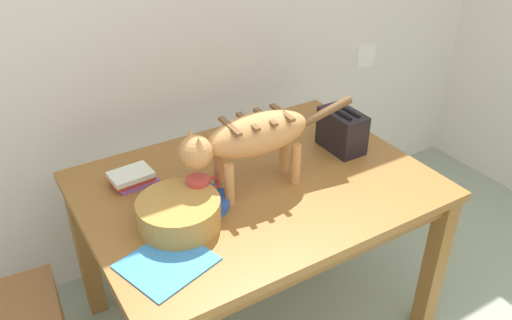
{
  "coord_description": "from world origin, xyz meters",
  "views": [
    {
      "loc": [
        -0.87,
        -0.09,
        1.86
      ],
      "look_at": [
        0.01,
        1.33,
        0.84
      ],
      "focal_mm": 36.88,
      "sensor_mm": 36.0,
      "label": 1
    }
  ],
  "objects_px": {
    "saucer_bowl": "(199,203)",
    "magazine": "(167,263)",
    "cat": "(251,138)",
    "wicker_basket": "(179,213)",
    "toaster": "(342,131)",
    "dining_table": "(256,200)",
    "coffee_mug": "(199,189)",
    "book_stack": "(132,177)"
  },
  "relations": [
    {
      "from": "wicker_basket",
      "to": "toaster",
      "type": "distance_m",
      "value": 0.81
    },
    {
      "from": "book_stack",
      "to": "saucer_bowl",
      "type": "bearing_deg",
      "value": -60.0
    },
    {
      "from": "dining_table",
      "to": "wicker_basket",
      "type": "bearing_deg",
      "value": -166.14
    },
    {
      "from": "dining_table",
      "to": "saucer_bowl",
      "type": "height_order",
      "value": "saucer_bowl"
    },
    {
      "from": "dining_table",
      "to": "toaster",
      "type": "height_order",
      "value": "toaster"
    },
    {
      "from": "dining_table",
      "to": "magazine",
      "type": "distance_m",
      "value": 0.54
    },
    {
      "from": "coffee_mug",
      "to": "book_stack",
      "type": "bearing_deg",
      "value": 120.61
    },
    {
      "from": "dining_table",
      "to": "book_stack",
      "type": "bearing_deg",
      "value": 149.48
    },
    {
      "from": "saucer_bowl",
      "to": "book_stack",
      "type": "distance_m",
      "value": 0.3
    },
    {
      "from": "saucer_bowl",
      "to": "magazine",
      "type": "distance_m",
      "value": 0.31
    },
    {
      "from": "magazine",
      "to": "toaster",
      "type": "xyz_separation_m",
      "value": [
        0.91,
        0.27,
        0.08
      ]
    },
    {
      "from": "dining_table",
      "to": "cat",
      "type": "distance_m",
      "value": 0.31
    },
    {
      "from": "saucer_bowl",
      "to": "book_stack",
      "type": "xyz_separation_m",
      "value": [
        -0.15,
        0.26,
        0.01
      ]
    },
    {
      "from": "book_stack",
      "to": "dining_table",
      "type": "bearing_deg",
      "value": -30.52
    },
    {
      "from": "cat",
      "to": "book_stack",
      "type": "bearing_deg",
      "value": 55.26
    },
    {
      "from": "coffee_mug",
      "to": "toaster",
      "type": "relative_size",
      "value": 0.63
    },
    {
      "from": "magazine",
      "to": "toaster",
      "type": "bearing_deg",
      "value": -0.33
    },
    {
      "from": "dining_table",
      "to": "coffee_mug",
      "type": "bearing_deg",
      "value": -174.38
    },
    {
      "from": "saucer_bowl",
      "to": "book_stack",
      "type": "bearing_deg",
      "value": 120.0
    },
    {
      "from": "magazine",
      "to": "book_stack",
      "type": "height_order",
      "value": "book_stack"
    },
    {
      "from": "dining_table",
      "to": "saucer_bowl",
      "type": "bearing_deg",
      "value": -174.46
    },
    {
      "from": "saucer_bowl",
      "to": "toaster",
      "type": "distance_m",
      "value": 0.7
    },
    {
      "from": "cat",
      "to": "coffee_mug",
      "type": "height_order",
      "value": "cat"
    },
    {
      "from": "dining_table",
      "to": "saucer_bowl",
      "type": "xyz_separation_m",
      "value": [
        -0.25,
        -0.02,
        0.1
      ]
    },
    {
      "from": "cat",
      "to": "wicker_basket",
      "type": "xyz_separation_m",
      "value": [
        -0.32,
        -0.06,
        -0.17
      ]
    },
    {
      "from": "wicker_basket",
      "to": "toaster",
      "type": "bearing_deg",
      "value": 8.72
    },
    {
      "from": "magazine",
      "to": "wicker_basket",
      "type": "relative_size",
      "value": 0.9
    },
    {
      "from": "coffee_mug",
      "to": "magazine",
      "type": "xyz_separation_m",
      "value": [
        -0.22,
        -0.22,
        -0.07
      ]
    },
    {
      "from": "magazine",
      "to": "saucer_bowl",
      "type": "bearing_deg",
      "value": 27.56
    },
    {
      "from": "toaster",
      "to": "dining_table",
      "type": "bearing_deg",
      "value": -175.55
    },
    {
      "from": "cat",
      "to": "book_stack",
      "type": "relative_size",
      "value": 4.0
    },
    {
      "from": "cat",
      "to": "coffee_mug",
      "type": "relative_size",
      "value": 5.63
    },
    {
      "from": "saucer_bowl",
      "to": "wicker_basket",
      "type": "bearing_deg",
      "value": -148.7
    },
    {
      "from": "book_stack",
      "to": "toaster",
      "type": "bearing_deg",
      "value": -13.57
    },
    {
      "from": "coffee_mug",
      "to": "magazine",
      "type": "distance_m",
      "value": 0.32
    },
    {
      "from": "coffee_mug",
      "to": "dining_table",
      "type": "bearing_deg",
      "value": 5.62
    },
    {
      "from": "coffee_mug",
      "to": "wicker_basket",
      "type": "height_order",
      "value": "coffee_mug"
    },
    {
      "from": "book_stack",
      "to": "cat",
      "type": "bearing_deg",
      "value": -36.53
    },
    {
      "from": "dining_table",
      "to": "wicker_basket",
      "type": "xyz_separation_m",
      "value": [
        -0.36,
        -0.09,
        0.14
      ]
    },
    {
      "from": "dining_table",
      "to": "toaster",
      "type": "bearing_deg",
      "value": 4.45
    },
    {
      "from": "cat",
      "to": "toaster",
      "type": "relative_size",
      "value": 3.54
    },
    {
      "from": "coffee_mug",
      "to": "saucer_bowl",
      "type": "bearing_deg",
      "value": 180.0
    }
  ]
}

